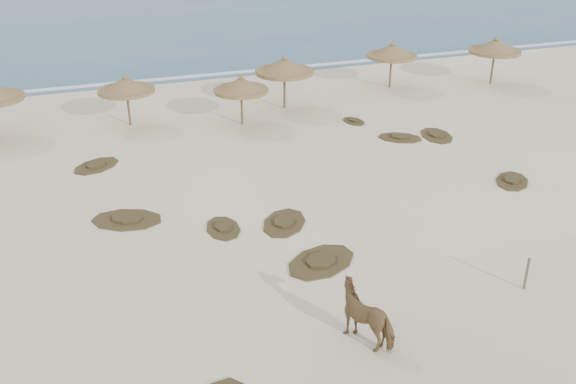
# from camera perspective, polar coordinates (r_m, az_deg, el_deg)

# --- Properties ---
(ground) EXTENTS (160.00, 160.00, 0.00)m
(ground) POSITION_cam_1_polar(r_m,az_deg,el_deg) (20.48, 6.54, -8.78)
(ground) COLOR white
(ground) RESTS_ON ground
(foam_line) EXTENTS (70.00, 0.60, 0.01)m
(foam_line) POSITION_cam_1_polar(r_m,az_deg,el_deg) (43.33, -8.37, 10.13)
(foam_line) COLOR white
(foam_line) RESTS_ON ground
(palapa_2) EXTENTS (3.58, 3.58, 2.75)m
(palapa_2) POSITION_cam_1_polar(r_m,az_deg,el_deg) (34.36, -14.20, 9.15)
(palapa_2) COLOR brown
(palapa_2) RESTS_ON ground
(palapa_3) EXTENTS (2.95, 2.95, 2.69)m
(palapa_3) POSITION_cam_1_polar(r_m,az_deg,el_deg) (33.60, -4.20, 9.40)
(palapa_3) COLOR brown
(palapa_3) RESTS_ON ground
(palapa_4) EXTENTS (4.10, 4.10, 3.05)m
(palapa_4) POSITION_cam_1_polar(r_m,az_deg,el_deg) (36.00, -0.32, 11.06)
(palapa_4) COLOR brown
(palapa_4) RESTS_ON ground
(palapa_5) EXTENTS (3.50, 3.50, 2.89)m
(palapa_5) POSITION_cam_1_polar(r_m,az_deg,el_deg) (40.45, 9.22, 12.22)
(palapa_5) COLOR brown
(palapa_5) RESTS_ON ground
(palapa_6) EXTENTS (3.88, 3.88, 3.03)m
(palapa_6) POSITION_cam_1_polar(r_m,az_deg,el_deg) (42.69, 17.96, 12.18)
(palapa_6) COLOR brown
(palapa_6) RESTS_ON ground
(horse) EXTENTS (1.76, 2.13, 1.65)m
(horse) POSITION_cam_1_polar(r_m,az_deg,el_deg) (18.16, 7.18, -10.73)
(horse) COLOR olive
(horse) RESTS_ON ground
(fence_post_near) EXTENTS (0.11, 0.11, 1.13)m
(fence_post_near) POSITION_cam_1_polar(r_m,az_deg,el_deg) (21.49, 20.45, -6.83)
(fence_post_near) COLOR #635C4A
(fence_post_near) RESTS_ON ground
(scrub_1) EXTENTS (3.16, 2.62, 0.16)m
(scrub_1) POSITION_cam_1_polar(r_m,az_deg,el_deg) (25.07, -14.12, -2.37)
(scrub_1) COLOR #4E3D22
(scrub_1) RESTS_ON ground
(scrub_2) EXTENTS (1.27, 1.93, 0.16)m
(scrub_2) POSITION_cam_1_polar(r_m,az_deg,el_deg) (23.85, -5.78, -3.20)
(scrub_2) COLOR #4E3D22
(scrub_2) RESTS_ON ground
(scrub_3) EXTENTS (2.61, 2.84, 0.16)m
(scrub_3) POSITION_cam_1_polar(r_m,az_deg,el_deg) (24.09, -0.34, -2.73)
(scrub_3) COLOR #4E3D22
(scrub_3) RESTS_ON ground
(scrub_4) EXTENTS (2.39, 2.46, 0.16)m
(scrub_4) POSITION_cam_1_polar(r_m,az_deg,el_deg) (29.05, 19.29, 0.95)
(scrub_4) COLOR #4E3D22
(scrub_4) RESTS_ON ground
(scrub_5) EXTENTS (1.91, 2.55, 0.16)m
(scrub_5) POSITION_cam_1_polar(r_m,az_deg,el_deg) (33.29, 13.07, 4.94)
(scrub_5) COLOR #4E3D22
(scrub_5) RESTS_ON ground
(scrub_6) EXTENTS (2.71, 2.54, 0.16)m
(scrub_6) POSITION_cam_1_polar(r_m,az_deg,el_deg) (30.18, -16.68, 2.28)
(scrub_6) COLOR #4E3D22
(scrub_6) RESTS_ON ground
(scrub_7) EXTENTS (2.60, 2.35, 0.16)m
(scrub_7) POSITION_cam_1_polar(r_m,az_deg,el_deg) (32.64, 9.93, 4.80)
(scrub_7) COLOR #4E3D22
(scrub_7) RESTS_ON ground
(scrub_9) EXTENTS (3.24, 2.80, 0.16)m
(scrub_9) POSITION_cam_1_polar(r_m,az_deg,el_deg) (21.76, 2.97, -6.17)
(scrub_9) COLOR #4E3D22
(scrub_9) RESTS_ON ground
(scrub_10) EXTENTS (1.24, 1.66, 0.16)m
(scrub_10) POSITION_cam_1_polar(r_m,az_deg,el_deg) (34.63, 5.88, 6.30)
(scrub_10) COLOR #4E3D22
(scrub_10) RESTS_ON ground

